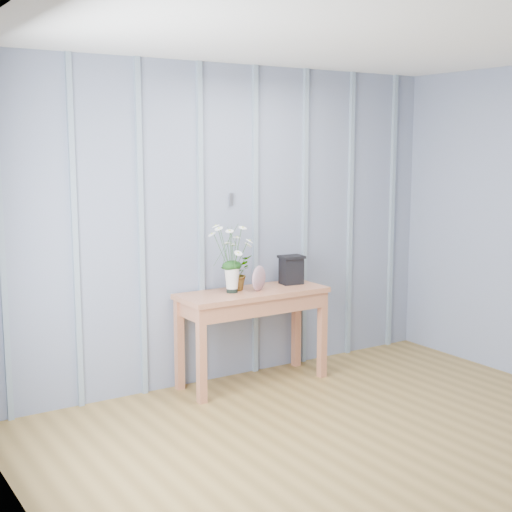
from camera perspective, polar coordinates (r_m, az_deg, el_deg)
ground at (r=4.30m, az=13.91°, el=-17.26°), size 4.50×4.50×0.00m
room_shell at (r=4.54m, az=6.34°, el=10.24°), size 4.00×4.50×2.50m
sideboard at (r=5.60m, az=-0.28°, el=-3.93°), size 1.20×0.45×0.75m
daisy_vase at (r=5.45m, az=-1.94°, el=0.56°), size 0.38×0.29×0.54m
spider_plant at (r=5.58m, az=-1.63°, el=-1.36°), size 0.31×0.30×0.27m
felt_disc_vessel at (r=5.55m, az=0.23°, el=-1.79°), size 0.20×0.14×0.20m
carved_box at (r=5.82m, az=2.84°, el=-1.08°), size 0.21×0.17×0.23m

